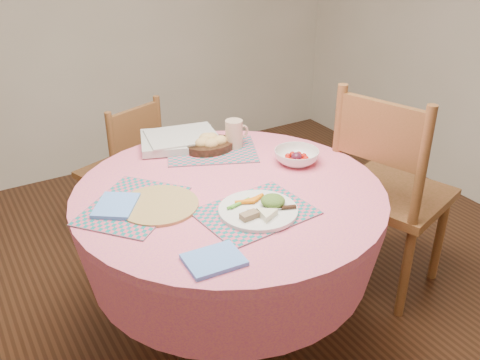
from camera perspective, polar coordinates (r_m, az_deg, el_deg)
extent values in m
plane|color=#331C0F|center=(2.56, -1.00, -15.98)|extent=(4.00, 4.00, 0.00)
cylinder|color=#F6727D|center=(2.12, -1.16, -1.52)|extent=(1.24, 1.24, 0.04)
cone|color=#F6727D|center=(2.21, -1.12, -5.38)|extent=(1.24, 1.24, 0.30)
cylinder|color=black|center=(2.41, -1.04, -12.18)|extent=(0.14, 0.14, 0.44)
cylinder|color=black|center=(2.54, -1.01, -15.49)|extent=(0.56, 0.56, 0.06)
cube|color=brown|center=(2.69, 15.91, -1.50)|extent=(0.60, 0.61, 0.04)
cylinder|color=brown|center=(2.91, 20.51, -5.70)|extent=(0.06, 0.06, 0.50)
cylinder|color=brown|center=(3.04, 13.58, -3.14)|extent=(0.06, 0.06, 0.50)
cylinder|color=brown|center=(2.61, 17.25, -9.28)|extent=(0.06, 0.06, 0.50)
cylinder|color=brown|center=(2.75, 9.71, -6.22)|extent=(0.06, 0.06, 0.50)
cylinder|color=brown|center=(2.32, 18.80, 1.06)|extent=(0.06, 0.06, 0.56)
cylinder|color=brown|center=(2.48, 10.39, 3.82)|extent=(0.06, 0.06, 0.56)
cube|color=brown|center=(2.35, 14.77, 4.96)|extent=(0.15, 0.39, 0.27)
cube|color=brown|center=(3.10, -12.63, 0.81)|extent=(0.49, 0.48, 0.04)
cylinder|color=brown|center=(3.39, -11.81, -0.55)|extent=(0.05, 0.05, 0.40)
cylinder|color=brown|center=(3.23, -16.16, -2.60)|extent=(0.05, 0.05, 0.40)
cylinder|color=brown|center=(3.18, -8.32, -2.18)|extent=(0.05, 0.05, 0.40)
cylinder|color=brown|center=(3.01, -12.78, -4.48)|extent=(0.05, 0.05, 0.40)
cylinder|color=brown|center=(2.99, -8.63, 4.78)|extent=(0.05, 0.05, 0.44)
cylinder|color=brown|center=(2.80, -13.44, 2.76)|extent=(0.05, 0.05, 0.44)
cube|color=brown|center=(2.86, -11.12, 5.44)|extent=(0.31, 0.13, 0.21)
cube|color=#147073|center=(1.96, 1.64, -3.47)|extent=(0.42, 0.33, 0.01)
cube|color=#147073|center=(2.04, -11.33, -2.69)|extent=(0.50, 0.49, 0.01)
cube|color=#147073|center=(2.45, -3.02, 3.16)|extent=(0.49, 0.44, 0.01)
cylinder|color=#A18745|center=(2.02, -8.68, -2.66)|extent=(0.30, 0.30, 0.01)
cube|color=#5F95F5|center=(1.71, -2.80, -8.51)|extent=(0.19, 0.15, 0.01)
cube|color=#5F95F5|center=(2.03, -13.08, -2.67)|extent=(0.22, 0.23, 0.01)
cylinder|color=white|center=(1.95, 1.94, -3.25)|extent=(0.29, 0.29, 0.01)
ellipsoid|color=#2D561D|center=(1.96, 3.59, -2.28)|extent=(0.10, 0.10, 0.04)
cylinder|color=#EEEABE|center=(1.89, 2.76, -3.69)|extent=(0.12, 0.12, 0.02)
cube|color=brown|center=(1.89, 0.86, -3.76)|extent=(0.07, 0.04, 0.02)
cube|color=silver|center=(1.93, 2.93, -3.20)|extent=(0.14, 0.06, 0.00)
cylinder|color=black|center=(2.45, -3.19, 3.67)|extent=(0.23, 0.23, 0.03)
ellipsoid|color=tan|center=(2.41, -4.05, 4.24)|extent=(0.07, 0.06, 0.05)
ellipsoid|color=tan|center=(2.46, -3.13, 4.76)|extent=(0.07, 0.06, 0.05)
ellipsoid|color=tan|center=(2.43, -2.15, 4.47)|extent=(0.07, 0.06, 0.05)
ellipsoid|color=tan|center=(2.40, -3.08, 4.15)|extent=(0.07, 0.06, 0.05)
ellipsoid|color=tan|center=(2.46, -3.65, 4.74)|extent=(0.07, 0.06, 0.05)
cylinder|color=tan|center=(2.45, -0.65, 4.97)|extent=(0.08, 0.08, 0.13)
torus|color=tan|center=(2.47, 0.21, 5.17)|extent=(0.07, 0.01, 0.07)
imported|color=white|center=(2.33, 6.05, 2.49)|extent=(0.21, 0.21, 0.06)
sphere|color=#B81109|center=(2.36, 6.83, 2.54)|extent=(0.03, 0.03, 0.03)
sphere|color=#B81109|center=(2.37, 6.27, 2.72)|extent=(0.03, 0.03, 0.03)
sphere|color=#B81109|center=(2.37, 5.61, 2.72)|extent=(0.03, 0.03, 0.03)
sphere|color=#B81109|center=(2.35, 5.15, 2.53)|extent=(0.03, 0.03, 0.03)
sphere|color=#B81109|center=(2.32, 5.10, 2.25)|extent=(0.03, 0.03, 0.03)
sphere|color=#B81109|center=(2.30, 5.49, 2.00)|extent=(0.03, 0.03, 0.03)
sphere|color=#B81109|center=(2.30, 6.15, 1.91)|extent=(0.03, 0.03, 0.03)
sphere|color=#B81109|center=(2.31, 6.76, 2.01)|extent=(0.03, 0.03, 0.03)
sphere|color=#B81109|center=(2.33, 7.02, 2.26)|extent=(0.03, 0.03, 0.03)
sphere|color=#491428|center=(2.33, 6.05, 2.40)|extent=(0.05, 0.05, 0.05)
cube|color=silver|center=(2.51, -6.59, 4.19)|extent=(0.41, 0.37, 0.03)
cube|color=silver|center=(2.51, -6.20, 4.73)|extent=(0.36, 0.31, 0.01)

